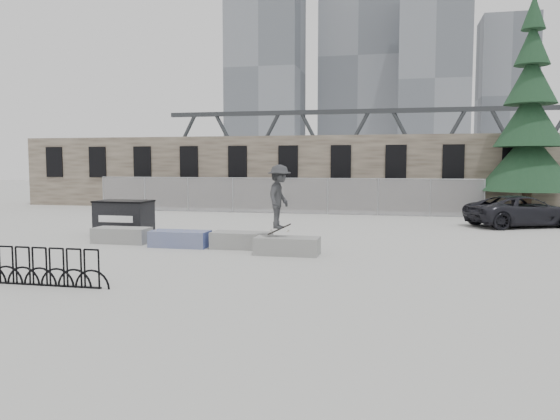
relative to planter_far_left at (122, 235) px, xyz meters
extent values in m
plane|color=#AAA9A5|center=(3.05, -0.18, -0.30)|extent=(120.00, 120.00, 0.00)
cube|color=brown|center=(3.05, 16.07, 1.95)|extent=(36.00, 2.50, 4.50)
cube|color=black|center=(-12.95, 14.80, 2.60)|extent=(1.20, 0.12, 2.00)
cube|color=black|center=(-9.75, 14.80, 2.60)|extent=(1.20, 0.12, 2.00)
cube|color=black|center=(-6.55, 14.80, 2.60)|extent=(1.20, 0.12, 2.00)
cube|color=black|center=(-3.35, 14.80, 2.60)|extent=(1.20, 0.12, 2.00)
cube|color=black|center=(-0.15, 14.80, 2.60)|extent=(1.20, 0.12, 2.00)
cube|color=black|center=(3.05, 14.80, 2.60)|extent=(1.20, 0.12, 2.00)
cube|color=black|center=(6.25, 14.80, 2.60)|extent=(1.20, 0.12, 2.00)
cube|color=black|center=(9.45, 14.80, 2.60)|extent=(1.20, 0.12, 2.00)
cube|color=black|center=(12.65, 14.80, 2.60)|extent=(1.20, 0.12, 2.00)
cube|color=black|center=(15.85, 14.80, 2.60)|extent=(1.20, 0.12, 2.00)
cylinder|color=gray|center=(-7.95, 12.32, 0.70)|extent=(0.06, 0.06, 2.00)
cylinder|color=gray|center=(-5.20, 12.32, 0.70)|extent=(0.06, 0.06, 2.00)
cylinder|color=gray|center=(-2.45, 12.32, 0.70)|extent=(0.06, 0.06, 2.00)
cylinder|color=gray|center=(0.30, 12.32, 0.70)|extent=(0.06, 0.06, 2.00)
cylinder|color=gray|center=(3.05, 12.32, 0.70)|extent=(0.06, 0.06, 2.00)
cylinder|color=gray|center=(5.80, 12.32, 0.70)|extent=(0.06, 0.06, 2.00)
cylinder|color=gray|center=(8.55, 12.32, 0.70)|extent=(0.06, 0.06, 2.00)
cylinder|color=gray|center=(11.30, 12.32, 0.70)|extent=(0.06, 0.06, 2.00)
cylinder|color=gray|center=(14.05, 12.32, 0.70)|extent=(0.06, 0.06, 2.00)
cube|color=#99999E|center=(3.05, 12.32, 0.70)|extent=(22.00, 0.02, 2.00)
cylinder|color=gray|center=(3.05, 12.32, 1.70)|extent=(22.00, 0.04, 0.04)
cube|color=gray|center=(0.00, 0.00, -0.02)|extent=(2.00, 0.90, 0.55)
cube|color=#2D471E|center=(0.00, 0.00, 0.19)|extent=(1.76, 0.66, 0.10)
cube|color=navy|center=(2.40, -0.39, -0.02)|extent=(2.00, 0.90, 0.55)
cube|color=#2D471E|center=(2.40, -0.39, 0.19)|extent=(1.76, 0.66, 0.10)
cube|color=gray|center=(4.56, -0.28, -0.02)|extent=(2.00, 0.90, 0.55)
cube|color=#2D471E|center=(4.56, -0.28, 0.19)|extent=(1.76, 0.66, 0.10)
cube|color=gray|center=(6.31, -1.15, -0.02)|extent=(2.00, 0.90, 0.55)
cube|color=#2D471E|center=(6.31, -1.15, 0.19)|extent=(1.76, 0.66, 0.10)
cube|color=black|center=(-0.89, 1.83, 0.37)|extent=(2.08, 1.27, 1.34)
cube|color=black|center=(-0.89, 1.83, 1.06)|extent=(2.13, 1.32, 0.06)
cube|color=white|center=(-0.90, 1.19, 0.42)|extent=(1.44, 0.04, 0.26)
cube|color=black|center=(1.52, -6.64, -0.28)|extent=(3.15, 0.07, 0.04)
torus|color=black|center=(0.62, -6.64, 0.15)|extent=(0.89, 0.05, 0.89)
torus|color=black|center=(1.07, -6.64, 0.15)|extent=(0.89, 0.05, 0.89)
torus|color=black|center=(1.52, -6.64, 0.15)|extent=(0.89, 0.05, 0.89)
torus|color=black|center=(1.97, -6.64, 0.15)|extent=(0.89, 0.05, 0.89)
torus|color=black|center=(2.42, -6.63, 0.15)|extent=(0.89, 0.05, 0.89)
torus|color=black|center=(2.87, -6.63, 0.15)|extent=(0.89, 0.05, 0.89)
cylinder|color=#38281E|center=(16.27, 13.18, 0.89)|extent=(0.50, 0.50, 2.38)
cone|color=black|center=(16.27, 13.18, 2.70)|extent=(5.04, 5.04, 3.20)
cone|color=black|center=(16.27, 13.18, 4.90)|extent=(3.56, 3.56, 3.00)
cone|color=black|center=(16.27, 13.18, 6.90)|extent=(2.65, 2.65, 2.60)
cone|color=black|center=(16.27, 13.18, 8.70)|extent=(1.79, 1.79, 2.20)
cone|color=black|center=(16.27, 13.18, 10.30)|extent=(1.21, 1.21, 1.80)
cube|color=slate|center=(-16.95, 89.82, 20.70)|extent=(14.00, 12.00, 42.00)
cube|color=slate|center=(1.05, 99.82, 23.70)|extent=(16.00, 14.00, 48.00)
cube|color=slate|center=(15.05, 84.82, 16.70)|extent=(12.00, 12.00, 34.00)
cube|color=slate|center=(29.05, 94.82, 14.70)|extent=(10.00, 10.00, 30.00)
cube|color=#2D3033|center=(13.05, 54.82, 3.70)|extent=(70.00, 3.00, 1.20)
cube|color=#2D3033|center=(13.05, 54.82, 9.20)|extent=(70.00, 0.60, 0.60)
cube|color=gray|center=(-16.95, 54.82, 1.70)|extent=(2.00, 3.00, 4.00)
imported|color=black|center=(15.15, 8.48, 0.40)|extent=(5.55, 4.18, 1.40)
imported|color=#2D2E31|center=(6.03, -1.03, 1.52)|extent=(0.86, 1.36, 2.01)
cube|color=black|center=(6.03, -1.03, 0.48)|extent=(0.76, 0.30, 0.37)
cylinder|color=beige|center=(5.75, -1.10, 0.43)|extent=(0.06, 0.03, 0.06)
cylinder|color=beige|center=(5.75, -0.96, 0.43)|extent=(0.06, 0.03, 0.06)
cylinder|color=beige|center=(6.31, -1.10, 0.43)|extent=(0.06, 0.03, 0.06)
cylinder|color=beige|center=(6.31, -0.96, 0.43)|extent=(0.06, 0.03, 0.06)
camera|label=1|loc=(9.75, -17.72, 2.59)|focal=35.00mm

